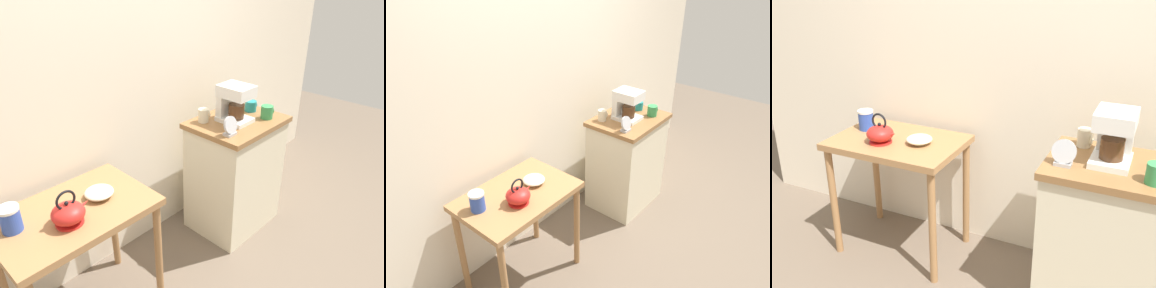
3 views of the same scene
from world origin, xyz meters
The scene contains 12 objects.
ground_plane centered at (0.00, 0.00, 0.00)m, with size 8.00×8.00×0.00m, color #6B5B4C.
back_wall centered at (0.10, 0.41, 1.40)m, with size 4.40×0.10×2.80m, color beige.
wooden_table centered at (-0.69, 0.03, 0.65)m, with size 0.78×0.53×0.76m.
kitchen_counter centered at (0.58, -0.03, 0.44)m, with size 0.65×0.50×0.88m.
bowl_stoneware centered at (-0.53, 0.03, 0.79)m, with size 0.15×0.15×0.05m.
teakettle centered at (-0.75, -0.05, 0.82)m, with size 0.19×0.16×0.18m.
canister_enamel centered at (-0.96, 0.09, 0.83)m, with size 0.10×0.10×0.13m.
coffee_maker centered at (0.54, -0.01, 1.02)m, with size 0.18×0.22×0.26m.
mug_dark_teal centered at (0.79, 0.01, 0.92)m, with size 0.09×0.09×0.08m.
mug_tall_green centered at (0.75, -0.16, 0.93)m, with size 0.09×0.08×0.09m.
mug_small_cream centered at (0.39, 0.12, 0.93)m, with size 0.08×0.07×0.09m.
table_clock centered at (0.35, -0.14, 0.94)m, with size 0.11×0.06×0.13m.
Camera 1 is at (-1.33, -1.40, 1.87)m, focal length 33.47 mm.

